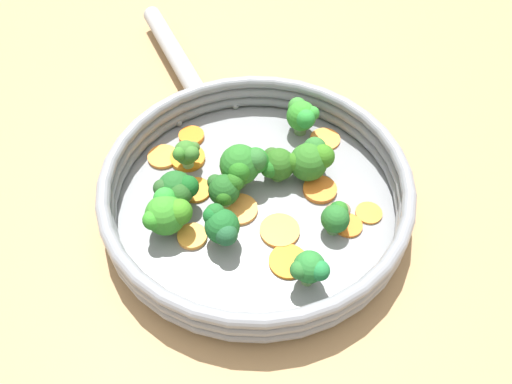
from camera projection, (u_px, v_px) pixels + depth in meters
ground_plane at (256, 206)px, 0.57m from camera, size 4.00×4.00×0.00m
skillet at (256, 203)px, 0.56m from camera, size 0.32×0.32×0.01m
skillet_rim_wall at (256, 188)px, 0.54m from camera, size 0.34×0.34×0.04m
skillet_handle at (176, 55)px, 0.71m from camera, size 0.23×0.07×0.03m
skillet_rivet_left at (235, 106)px, 0.65m from camera, size 0.01×0.01×0.01m
skillet_rivet_right at (179, 123)px, 0.63m from camera, size 0.01×0.01×0.01m
carrot_slice_0 at (191, 234)px, 0.53m from camera, size 0.04×0.04×0.01m
carrot_slice_1 at (320, 189)px, 0.57m from camera, size 0.05×0.05×0.01m
carrot_slice_2 at (325, 139)px, 0.62m from camera, size 0.05×0.05×0.00m
carrot_slice_3 at (163, 157)px, 0.60m from camera, size 0.04×0.04×0.00m
carrot_slice_4 at (222, 188)px, 0.57m from camera, size 0.04×0.04×0.01m
carrot_slice_5 at (239, 209)px, 0.55m from camera, size 0.06×0.06×0.00m
carrot_slice_6 at (369, 213)px, 0.55m from camera, size 0.04×0.04×0.00m
carrot_slice_7 at (191, 136)px, 0.62m from camera, size 0.04×0.04×0.01m
carrot_slice_8 at (188, 158)px, 0.60m from camera, size 0.05×0.05×0.01m
carrot_slice_9 at (280, 230)px, 0.53m from camera, size 0.06×0.06×0.00m
carrot_slice_10 at (348, 225)px, 0.54m from camera, size 0.04×0.04×0.00m
carrot_slice_11 at (288, 261)px, 0.51m from camera, size 0.05×0.05×0.00m
carrot_slice_12 at (196, 190)px, 0.57m from camera, size 0.04×0.04×0.00m
carrot_slice_13 at (240, 164)px, 0.59m from camera, size 0.04×0.04×0.01m
broccoli_floret_0 at (167, 213)px, 0.51m from camera, size 0.05×0.05×0.05m
broccoli_floret_1 at (221, 225)px, 0.50m from camera, size 0.05×0.04×0.05m
broccoli_floret_2 at (225, 189)px, 0.54m from camera, size 0.04×0.04×0.04m
broccoli_floret_3 at (177, 190)px, 0.54m from camera, size 0.05×0.05×0.05m
broccoli_floret_4 at (302, 115)px, 0.61m from camera, size 0.05×0.04×0.05m
broccoli_floret_5 at (187, 153)px, 0.57m from camera, size 0.03×0.04×0.04m
broccoli_floret_6 at (336, 217)px, 0.52m from camera, size 0.03×0.03×0.04m
broccoli_floret_7 at (309, 268)px, 0.47m from camera, size 0.04×0.04×0.04m
broccoli_floret_8 at (245, 164)px, 0.55m from camera, size 0.05×0.05×0.06m
broccoli_floret_9 at (277, 164)px, 0.56m from camera, size 0.04×0.04×0.04m
broccoli_floret_10 at (311, 160)px, 0.56m from camera, size 0.04×0.05×0.05m
mushroom_piece_0 at (338, 210)px, 0.55m from camera, size 0.03×0.04×0.01m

